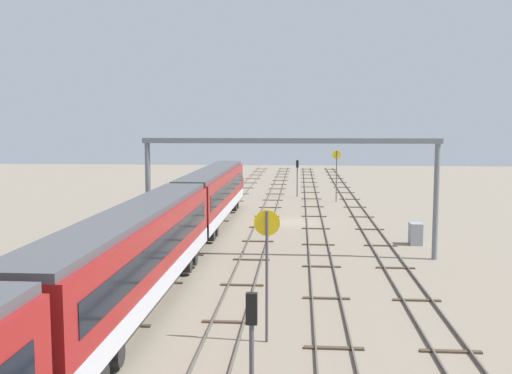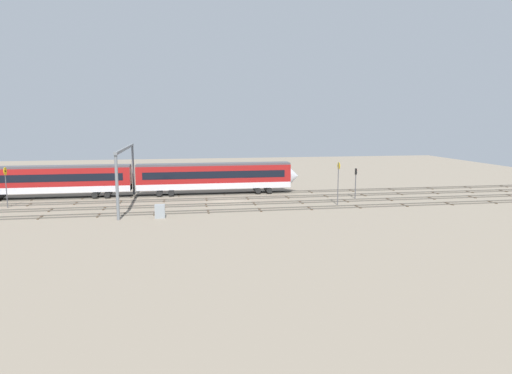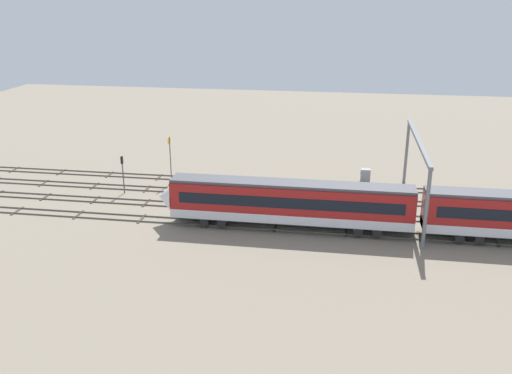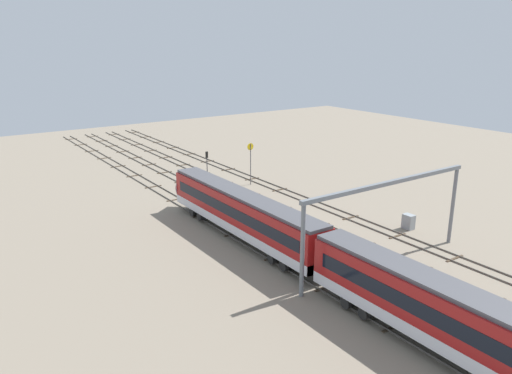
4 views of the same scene
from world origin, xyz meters
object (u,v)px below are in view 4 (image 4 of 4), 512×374
(signal_light_trackside_departure, at_px, (207,162))
(relay_cabinet, at_px, (408,222))
(train, at_px, (452,322))
(speed_sign_near_foreground, at_px, (250,158))
(overhead_gantry, at_px, (389,201))

(signal_light_trackside_departure, distance_m, relay_cabinet, 29.84)
(train, xyz_separation_m, speed_sign_near_foreground, (40.30, -11.93, 1.22))
(train, relative_size, speed_sign_near_foreground, 12.63)
(overhead_gantry, distance_m, relay_cabinet, 11.76)
(speed_sign_near_foreground, bearing_deg, train, 163.51)
(train, distance_m, relay_cabinet, 23.18)
(signal_light_trackside_departure, xyz_separation_m, relay_cabinet, (-28.38, -8.96, -2.16))
(overhead_gantry, xyz_separation_m, signal_light_trackside_departure, (33.17, -0.35, -3.20))
(overhead_gantry, xyz_separation_m, speed_sign_near_foreground, (28.78, -4.89, -2.29))
(train, xyz_separation_m, relay_cabinet, (16.32, -16.35, -1.85))
(train, height_order, speed_sign_near_foreground, speed_sign_near_foreground)
(overhead_gantry, relative_size, signal_light_trackside_departure, 4.37)
(overhead_gantry, distance_m, speed_sign_near_foreground, 29.28)
(overhead_gantry, distance_m, signal_light_trackside_departure, 33.33)
(relay_cabinet, bearing_deg, train, 134.94)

